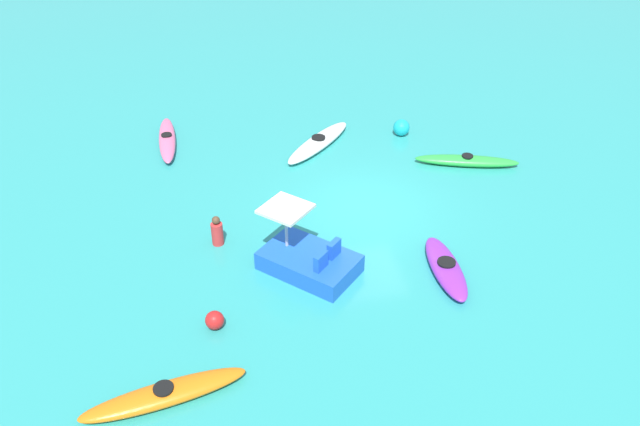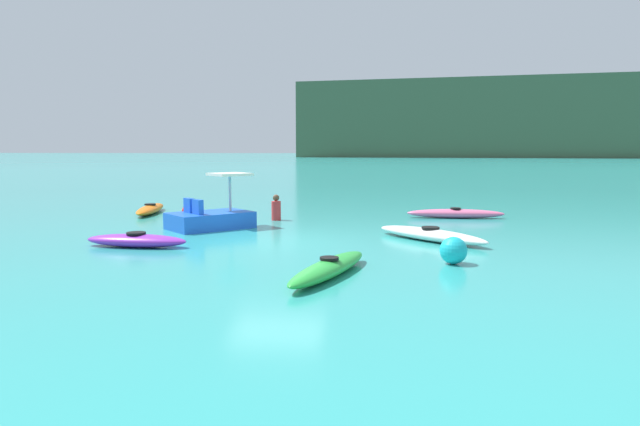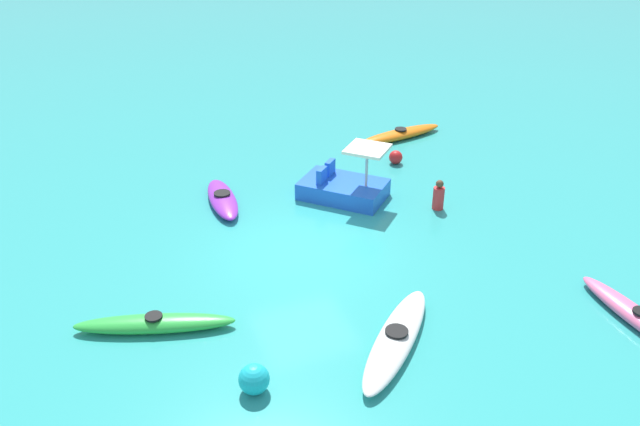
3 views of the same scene
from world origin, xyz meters
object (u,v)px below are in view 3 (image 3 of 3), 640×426
at_px(kayak_green, 155,323).
at_px(kayak_orange, 400,134).
at_px(kayak_purple, 223,199).
at_px(pedal_boat_blue, 344,187).
at_px(kayak_pink, 640,319).
at_px(buoy_red, 396,157).
at_px(kayak_white, 396,339).
at_px(buoy_cyan, 254,379).
at_px(person_near_shore, 439,196).

xyz_separation_m(kayak_green, kayak_orange, (-7.74, 9.77, 0.00)).
relative_size(kayak_purple, pedal_boat_blue, 0.96).
relative_size(kayak_pink, buoy_red, 7.66).
xyz_separation_m(kayak_pink, kayak_white, (-1.28, -5.09, 0.00)).
bearing_deg(kayak_pink, kayak_purple, -141.45).
height_order(kayak_green, pedal_boat_blue, pedal_boat_blue).
xyz_separation_m(buoy_cyan, buoy_red, (-8.35, 7.18, -0.07)).
xyz_separation_m(kayak_green, buoy_cyan, (2.50, 1.44, 0.13)).
distance_m(buoy_cyan, buoy_red, 11.01).
height_order(kayak_orange, person_near_shore, person_near_shore).
height_order(kayak_green, kayak_purple, same).
height_order(kayak_purple, kayak_orange, same).
relative_size(kayak_pink, kayak_purple, 1.27).
bearing_deg(kayak_green, kayak_pink, 69.67).
height_order(kayak_white, pedal_boat_blue, pedal_boat_blue).
distance_m(kayak_pink, kayak_orange, 11.29).
relative_size(kayak_orange, pedal_boat_blue, 1.26).
xyz_separation_m(kayak_green, pedal_boat_blue, (-4.23, 6.10, 0.17)).
bearing_deg(kayak_orange, kayak_white, -27.85).
bearing_deg(kayak_pink, person_near_shore, -168.31).
relative_size(kayak_pink, buoy_cyan, 5.80).
xyz_separation_m(kayak_pink, kayak_green, (-3.55, -9.58, 0.00)).
xyz_separation_m(kayak_pink, pedal_boat_blue, (-7.78, -3.48, 0.17)).
relative_size(kayak_white, pedal_boat_blue, 1.11).
bearing_deg(person_near_shore, kayak_green, -72.48).
bearing_deg(kayak_orange, kayak_purple, -69.44).
height_order(kayak_purple, buoy_red, buoy_red).
bearing_deg(buoy_cyan, kayak_pink, 82.68).
bearing_deg(buoy_cyan, kayak_purple, 170.55).
distance_m(buoy_cyan, person_near_shore, 8.57).
height_order(pedal_boat_blue, buoy_red, pedal_boat_blue).
distance_m(kayak_green, pedal_boat_blue, 7.43).
height_order(kayak_orange, buoy_cyan, buoy_cyan).
relative_size(kayak_purple, buoy_red, 6.01).
distance_m(kayak_green, kayak_purple, 5.75).
bearing_deg(buoy_cyan, buoy_red, 139.31).
bearing_deg(kayak_orange, buoy_cyan, -39.15).
bearing_deg(buoy_red, kayak_white, -26.98).
bearing_deg(buoy_red, buoy_cyan, -40.69).
bearing_deg(kayak_white, buoy_cyan, -85.64).
bearing_deg(buoy_red, person_near_shore, -5.60).
relative_size(kayak_green, kayak_white, 1.10).
distance_m(kayak_green, kayak_white, 5.03).
bearing_deg(pedal_boat_blue, kayak_green, -55.25).
xyz_separation_m(buoy_red, person_near_shore, (3.23, -0.32, 0.17)).
height_order(kayak_pink, buoy_red, buoy_red).
height_order(kayak_green, buoy_cyan, buoy_cyan).
height_order(buoy_cyan, person_near_shore, person_near_shore).
bearing_deg(person_near_shore, kayak_orange, 163.97).
xyz_separation_m(kayak_orange, buoy_cyan, (10.24, -8.33, 0.13)).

